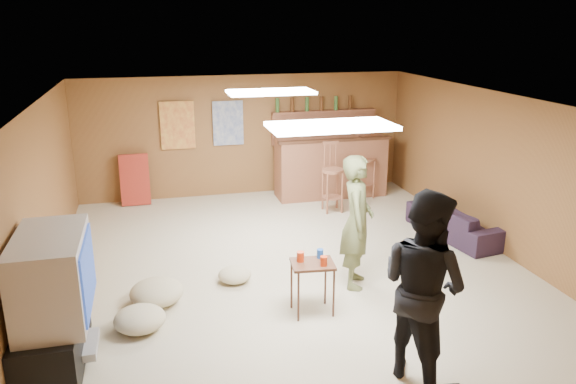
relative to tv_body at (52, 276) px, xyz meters
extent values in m
plane|color=#BAAE8E|center=(2.65, 1.50, -0.90)|extent=(7.00, 7.00, 0.00)
cube|color=silver|center=(2.65, 1.50, 1.30)|extent=(6.00, 7.00, 0.02)
cube|color=brown|center=(2.65, 5.00, 0.20)|extent=(6.00, 0.02, 2.20)
cube|color=brown|center=(2.65, -2.00, 0.20)|extent=(6.00, 0.02, 2.20)
cube|color=brown|center=(-0.35, 1.50, 0.20)|extent=(0.02, 7.00, 2.20)
cube|color=brown|center=(5.65, 1.50, 0.20)|extent=(0.02, 7.00, 2.20)
cube|color=black|center=(-0.07, 0.00, -0.65)|extent=(0.55, 1.30, 0.50)
cube|color=#B2B2B7|center=(0.15, 0.00, -0.75)|extent=(0.35, 0.50, 0.08)
cube|color=#B2B2B7|center=(0.00, 0.00, 0.00)|extent=(0.60, 1.10, 0.80)
cube|color=navy|center=(0.31, 0.00, 0.00)|extent=(0.02, 0.95, 0.65)
cube|color=brown|center=(4.15, 4.45, -0.35)|extent=(2.00, 0.60, 1.10)
cube|color=#3C2013|center=(4.15, 4.20, 0.20)|extent=(2.10, 0.12, 0.05)
cube|color=brown|center=(4.15, 4.90, 0.60)|extent=(2.00, 0.18, 0.05)
cube|color=brown|center=(4.15, 4.92, 0.30)|extent=(2.00, 0.14, 0.60)
cube|color=#BF3F26|center=(1.45, 4.96, 0.45)|extent=(0.60, 0.03, 0.85)
cube|color=#334C99|center=(2.35, 4.96, 0.45)|extent=(0.55, 0.03, 0.80)
cube|color=#AB2D1F|center=(0.65, 4.80, -0.45)|extent=(0.50, 0.26, 0.91)
cube|color=white|center=(2.65, 0.00, 1.27)|extent=(1.20, 0.60, 0.04)
cube|color=white|center=(2.65, 2.70, 1.27)|extent=(1.20, 0.60, 0.04)
imported|color=#5D643A|center=(3.30, 0.88, -0.08)|extent=(0.58, 0.70, 1.64)
imported|color=black|center=(3.21, -0.99, -0.01)|extent=(0.96, 1.06, 1.79)
imported|color=black|center=(5.35, 2.04, -0.66)|extent=(0.91, 1.76, 0.49)
cube|color=#3C2013|center=(2.59, 0.34, -0.60)|extent=(0.50, 0.42, 0.60)
cylinder|color=red|center=(2.46, 0.40, -0.24)|extent=(0.09, 0.09, 0.11)
cylinder|color=red|center=(2.68, 0.24, -0.24)|extent=(0.09, 0.09, 0.11)
cylinder|color=#16459D|center=(2.70, 0.44, -0.25)|extent=(0.09, 0.09, 0.10)
ellipsoid|color=tan|center=(0.91, 0.98, -0.76)|extent=(0.62, 0.62, 0.28)
ellipsoid|color=tan|center=(1.86, 1.31, -0.81)|extent=(0.50, 0.50, 0.19)
ellipsoid|color=tan|center=(0.72, 0.43, -0.78)|extent=(0.62, 0.62, 0.24)
camera|label=1|loc=(0.95, -5.05, 2.25)|focal=35.00mm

